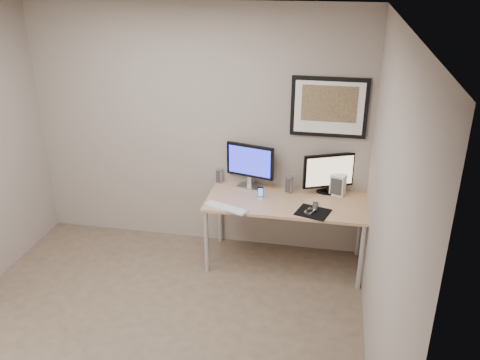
# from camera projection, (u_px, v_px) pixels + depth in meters

# --- Properties ---
(floor) EXTENTS (3.60, 3.60, 0.00)m
(floor) POSITION_uv_depth(u_px,v_px,m) (150.00, 336.00, 4.35)
(floor) COLOR brown
(floor) RESTS_ON ground
(room) EXTENTS (3.60, 3.60, 3.60)m
(room) POSITION_uv_depth(u_px,v_px,m) (155.00, 137.00, 4.08)
(room) COLOR white
(room) RESTS_ON ground
(desk) EXTENTS (1.60, 0.70, 0.73)m
(desk) POSITION_uv_depth(u_px,v_px,m) (286.00, 206.00, 5.12)
(desk) COLOR #A56F50
(desk) RESTS_ON floor
(framed_art) EXTENTS (0.75, 0.04, 0.60)m
(framed_art) POSITION_uv_depth(u_px,v_px,m) (329.00, 107.00, 4.96)
(framed_art) COLOR black
(framed_art) RESTS_ON room
(monitor_large) EXTENTS (0.51, 0.22, 0.47)m
(monitor_large) POSITION_uv_depth(u_px,v_px,m) (250.00, 164.00, 5.28)
(monitor_large) COLOR #AAAAAE
(monitor_large) RESTS_ON desk
(monitor_tv) EXTENTS (0.52, 0.24, 0.43)m
(monitor_tv) POSITION_uv_depth(u_px,v_px,m) (329.00, 173.00, 5.16)
(monitor_tv) COLOR black
(monitor_tv) RESTS_ON desk
(speaker_left) EXTENTS (0.08, 0.08, 0.16)m
(speaker_left) POSITION_uv_depth(u_px,v_px,m) (220.00, 176.00, 5.46)
(speaker_left) COLOR #AAAAAE
(speaker_left) RESTS_ON desk
(speaker_right) EXTENTS (0.09, 0.09, 0.18)m
(speaker_right) POSITION_uv_depth(u_px,v_px,m) (289.00, 184.00, 5.23)
(speaker_right) COLOR #AAAAAE
(speaker_right) RESTS_ON desk
(phone_dock) EXTENTS (0.07, 0.07, 0.13)m
(phone_dock) POSITION_uv_depth(u_px,v_px,m) (260.00, 193.00, 5.11)
(phone_dock) COLOR black
(phone_dock) RESTS_ON desk
(keyboard) EXTENTS (0.47, 0.28, 0.02)m
(keyboard) POSITION_uv_depth(u_px,v_px,m) (226.00, 208.00, 4.93)
(keyboard) COLOR silver
(keyboard) RESTS_ON desk
(mousepad) EXTENTS (0.37, 0.35, 0.00)m
(mousepad) POSITION_uv_depth(u_px,v_px,m) (313.00, 212.00, 4.86)
(mousepad) COLOR black
(mousepad) RESTS_ON desk
(mouse) EXTENTS (0.10, 0.12, 0.04)m
(mouse) POSITION_uv_depth(u_px,v_px,m) (310.00, 211.00, 4.84)
(mouse) COLOR black
(mouse) RESTS_ON mousepad
(remote) EXTENTS (0.05, 0.19, 0.02)m
(remote) POSITION_uv_depth(u_px,v_px,m) (315.00, 207.00, 4.94)
(remote) COLOR black
(remote) RESTS_ON desk
(fan_unit) EXTENTS (0.17, 0.14, 0.22)m
(fan_unit) POSITION_uv_depth(u_px,v_px,m) (338.00, 185.00, 5.17)
(fan_unit) COLOR silver
(fan_unit) RESTS_ON desk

